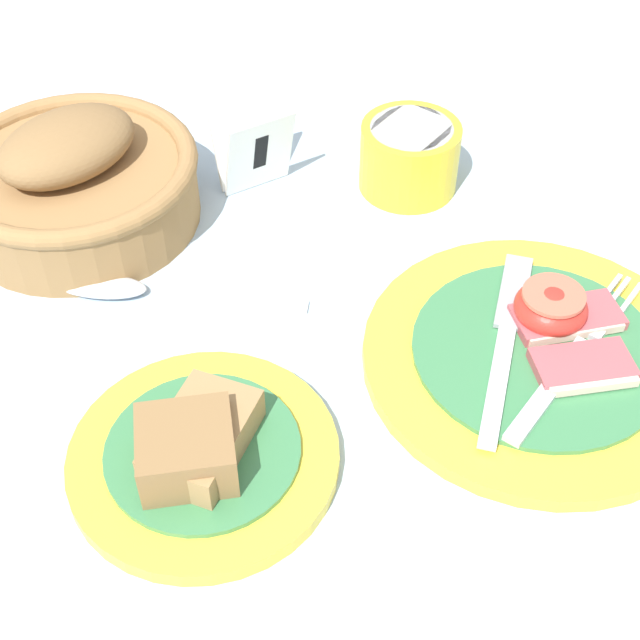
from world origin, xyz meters
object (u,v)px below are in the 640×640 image
(number_card, at_px, (253,147))
(teaspoon_by_saucer, at_px, (137,290))
(bread_plate, at_px, (201,452))
(bread_basket, at_px, (75,180))
(sugar_cup, at_px, (409,155))
(breakfast_plate, at_px, (540,352))

(number_card, xyz_separation_m, teaspoon_by_saucer, (-0.14, -0.08, -0.03))
(bread_plate, bearing_deg, bread_basket, 85.68)
(bread_plate, xyz_separation_m, sugar_cup, (0.28, 0.18, 0.02))
(breakfast_plate, height_order, bread_plate, bread_plate)
(number_card, bearing_deg, breakfast_plate, -75.44)
(sugar_cup, height_order, bread_basket, bread_basket)
(sugar_cup, relative_size, number_card, 1.14)
(number_card, relative_size, teaspoon_by_saucer, 0.44)
(bread_plate, relative_size, teaspoon_by_saucer, 1.04)
(breakfast_plate, height_order, number_card, number_card)
(teaspoon_by_saucer, bearing_deg, sugar_cup, -140.64)
(bread_plate, distance_m, sugar_cup, 0.33)
(bread_basket, distance_m, teaspoon_by_saucer, 0.11)
(number_card, bearing_deg, bread_plate, -124.14)
(bread_plate, bearing_deg, sugar_cup, 32.76)
(bread_plate, relative_size, sugar_cup, 2.05)
(teaspoon_by_saucer, bearing_deg, breakfast_plate, 173.45)
(bread_basket, xyz_separation_m, teaspoon_by_saucer, (0.00, -0.11, -0.03))
(bread_basket, relative_size, number_card, 2.73)
(bread_basket, height_order, number_card, bread_basket)
(breakfast_plate, relative_size, bread_plate, 1.41)
(bread_basket, bearing_deg, sugar_cup, -20.98)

